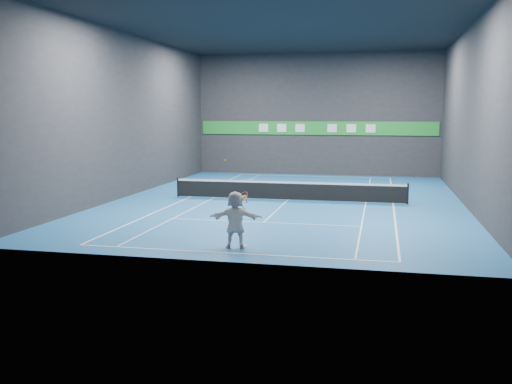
% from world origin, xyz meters
% --- Properties ---
extents(ground, '(26.00, 26.00, 0.00)m').
position_xyz_m(ground, '(0.00, 0.00, 0.00)').
color(ground, '#1A5790').
rests_on(ground, ground).
extents(ceiling, '(26.00, 26.00, 0.00)m').
position_xyz_m(ceiling, '(0.00, 0.00, 9.00)').
color(ceiling, black).
rests_on(ceiling, ground).
extents(wall_back, '(18.00, 0.10, 9.00)m').
position_xyz_m(wall_back, '(0.00, 13.00, 4.50)').
color(wall_back, '#27272A').
rests_on(wall_back, ground).
extents(wall_front, '(18.00, 0.10, 9.00)m').
position_xyz_m(wall_front, '(0.00, -13.00, 4.50)').
color(wall_front, '#27272A').
rests_on(wall_front, ground).
extents(wall_left, '(0.10, 26.00, 9.00)m').
position_xyz_m(wall_left, '(-9.00, 0.00, 4.50)').
color(wall_left, '#27272A').
rests_on(wall_left, ground).
extents(wall_right, '(0.10, 26.00, 9.00)m').
position_xyz_m(wall_right, '(9.00, 0.00, 4.50)').
color(wall_right, '#27272A').
rests_on(wall_right, ground).
extents(baseline_near, '(10.98, 0.08, 0.01)m').
position_xyz_m(baseline_near, '(0.00, -11.89, 0.00)').
color(baseline_near, white).
rests_on(baseline_near, ground).
extents(baseline_far, '(10.98, 0.08, 0.01)m').
position_xyz_m(baseline_far, '(0.00, 11.89, 0.00)').
color(baseline_far, white).
rests_on(baseline_far, ground).
extents(sideline_doubles_left, '(0.08, 23.78, 0.01)m').
position_xyz_m(sideline_doubles_left, '(-5.49, 0.00, 0.00)').
color(sideline_doubles_left, white).
rests_on(sideline_doubles_left, ground).
extents(sideline_doubles_right, '(0.08, 23.78, 0.01)m').
position_xyz_m(sideline_doubles_right, '(5.49, 0.00, 0.00)').
color(sideline_doubles_right, white).
rests_on(sideline_doubles_right, ground).
extents(sideline_singles_left, '(0.06, 23.78, 0.01)m').
position_xyz_m(sideline_singles_left, '(-4.11, 0.00, 0.00)').
color(sideline_singles_left, white).
rests_on(sideline_singles_left, ground).
extents(sideline_singles_right, '(0.06, 23.78, 0.01)m').
position_xyz_m(sideline_singles_right, '(4.11, 0.00, 0.00)').
color(sideline_singles_right, white).
rests_on(sideline_singles_right, ground).
extents(service_line_near, '(8.23, 0.06, 0.01)m').
position_xyz_m(service_line_near, '(0.00, -6.40, 0.00)').
color(service_line_near, white).
rests_on(service_line_near, ground).
extents(service_line_far, '(8.23, 0.06, 0.01)m').
position_xyz_m(service_line_far, '(0.00, 6.40, 0.00)').
color(service_line_far, white).
rests_on(service_line_far, ground).
extents(center_service_line, '(0.06, 12.80, 0.01)m').
position_xyz_m(center_service_line, '(0.00, 0.00, 0.00)').
color(center_service_line, white).
rests_on(center_service_line, ground).
extents(player, '(1.90, 0.82, 1.98)m').
position_xyz_m(player, '(-0.02, -11.09, 0.99)').
color(player, white).
rests_on(player, ground).
extents(tennis_ball, '(0.07, 0.07, 0.07)m').
position_xyz_m(tennis_ball, '(-0.40, -11.02, 3.03)').
color(tennis_ball, '#CFFA29').
rests_on(tennis_ball, player).
extents(tennis_net, '(12.50, 0.10, 1.07)m').
position_xyz_m(tennis_net, '(0.00, 0.00, 0.54)').
color(tennis_net, black).
rests_on(tennis_net, ground).
extents(sponsor_banner, '(17.64, 0.11, 1.00)m').
position_xyz_m(sponsor_banner, '(0.00, 12.93, 3.50)').
color(sponsor_banner, '#1E8D2D').
rests_on(sponsor_banner, wall_back).
extents(tennis_racket, '(0.40, 0.30, 0.66)m').
position_xyz_m(tennis_racket, '(0.27, -11.04, 1.78)').
color(tennis_racket, red).
rests_on(tennis_racket, player).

